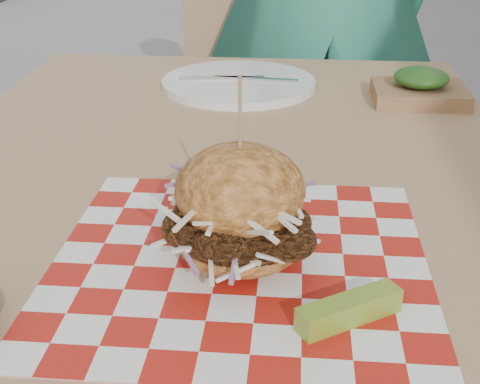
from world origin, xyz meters
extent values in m
cube|color=tan|center=(0.18, -0.17, 0.73)|extent=(0.80, 1.20, 0.04)
cylinder|color=#333338|center=(-0.16, 0.37, 0.35)|extent=(0.05, 0.05, 0.71)
cylinder|color=#333338|center=(0.52, 0.37, 0.35)|extent=(0.05, 0.05, 0.71)
cube|color=tan|center=(0.18, 0.66, 0.45)|extent=(0.49, 0.49, 0.04)
cube|color=tan|center=(0.21, 0.85, 0.70)|extent=(0.42, 0.11, 0.50)
cylinder|color=#333338|center=(-0.03, 0.51, 0.21)|extent=(0.03, 0.03, 0.43)
cylinder|color=#333338|center=(0.32, 0.45, 0.21)|extent=(0.03, 0.03, 0.43)
cylinder|color=#333338|center=(0.03, 0.86, 0.21)|extent=(0.03, 0.03, 0.43)
cylinder|color=#333338|center=(0.39, 0.80, 0.21)|extent=(0.03, 0.03, 0.43)
cube|color=red|center=(0.23, -0.36, 0.75)|extent=(0.36, 0.36, 0.00)
ellipsoid|color=#CC7D39|center=(0.23, -0.36, 0.77)|extent=(0.12, 0.12, 0.04)
ellipsoid|color=brown|center=(0.23, -0.36, 0.79)|extent=(0.13, 0.12, 0.07)
ellipsoid|color=#CC7D39|center=(0.23, -0.36, 0.83)|extent=(0.12, 0.12, 0.09)
cylinder|color=tan|center=(0.23, -0.36, 0.89)|extent=(0.00, 0.00, 0.09)
cube|color=olive|center=(0.33, -0.45, 0.76)|extent=(0.09, 0.07, 0.02)
cylinder|color=white|center=(0.18, 0.22, 0.76)|extent=(0.27, 0.27, 0.01)
cube|color=silver|center=(0.15, 0.22, 0.77)|extent=(0.15, 0.03, 0.00)
cube|color=silver|center=(0.21, 0.22, 0.77)|extent=(0.15, 0.03, 0.00)
cube|color=olive|center=(0.48, 0.17, 0.76)|extent=(0.15, 0.12, 0.02)
ellipsoid|color=#154513|center=(0.48, 0.17, 0.79)|extent=(0.09, 0.09, 0.03)
camera|label=1|loc=(0.28, -0.91, 1.09)|focal=50.00mm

